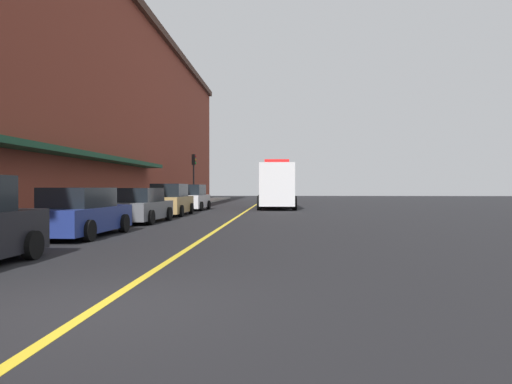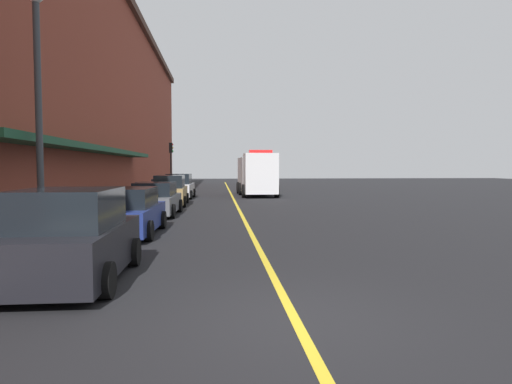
{
  "view_description": "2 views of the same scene",
  "coord_description": "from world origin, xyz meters",
  "px_view_note": "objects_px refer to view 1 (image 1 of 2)",
  "views": [
    {
      "loc": [
        2.44,
        -6.05,
        1.59
      ],
      "look_at": [
        0.79,
        22.7,
        1.3
      ],
      "focal_mm": 32.67,
      "sensor_mm": 36.0,
      "label": 1
    },
    {
      "loc": [
        -1.14,
        -6.39,
        2.26
      ],
      "look_at": [
        0.65,
        14.08,
        1.1
      ],
      "focal_mm": 31.05,
      "sensor_mm": 36.0,
      "label": 2
    }
  ],
  "objects_px": {
    "parked_car_2": "(140,206)",
    "parking_meter_1": "(159,196)",
    "box_truck": "(276,186)",
    "traffic_light_near": "(194,169)",
    "parked_car_1": "(81,213)",
    "parking_meter_2": "(130,198)",
    "parked_car_3": "(171,201)",
    "parked_car_4": "(192,198)"
  },
  "relations": [
    {
      "from": "parked_car_4",
      "to": "box_truck",
      "type": "bearing_deg",
      "value": -62.33
    },
    {
      "from": "box_truck",
      "to": "parking_meter_1",
      "type": "distance_m",
      "value": 9.4
    },
    {
      "from": "parked_car_2",
      "to": "traffic_light_near",
      "type": "relative_size",
      "value": 1.04
    },
    {
      "from": "parked_car_4",
      "to": "parking_meter_2",
      "type": "xyz_separation_m",
      "value": [
        -1.46,
        -8.71,
        0.23
      ]
    },
    {
      "from": "parked_car_2",
      "to": "parked_car_4",
      "type": "relative_size",
      "value": 1.07
    },
    {
      "from": "parked_car_1",
      "to": "parked_car_2",
      "type": "relative_size",
      "value": 1.02
    },
    {
      "from": "parked_car_1",
      "to": "parking_meter_1",
      "type": "bearing_deg",
      "value": 6.46
    },
    {
      "from": "traffic_light_near",
      "to": "parked_car_1",
      "type": "bearing_deg",
      "value": -87.21
    },
    {
      "from": "parked_car_1",
      "to": "parked_car_2",
      "type": "bearing_deg",
      "value": 0.79
    },
    {
      "from": "parked_car_2",
      "to": "traffic_light_near",
      "type": "distance_m",
      "value": 19.67
    },
    {
      "from": "parked_car_3",
      "to": "parking_meter_2",
      "type": "height_order",
      "value": "parked_car_3"
    },
    {
      "from": "parked_car_2",
      "to": "parked_car_3",
      "type": "relative_size",
      "value": 0.93
    },
    {
      "from": "parked_car_2",
      "to": "box_truck",
      "type": "bearing_deg",
      "value": -20.95
    },
    {
      "from": "parked_car_3",
      "to": "parking_meter_1",
      "type": "height_order",
      "value": "parked_car_3"
    },
    {
      "from": "parked_car_2",
      "to": "parking_meter_1",
      "type": "xyz_separation_m",
      "value": [
        -1.35,
        8.32,
        0.32
      ]
    },
    {
      "from": "parked_car_1",
      "to": "traffic_light_near",
      "type": "xyz_separation_m",
      "value": [
        -1.24,
        25.43,
        2.41
      ]
    },
    {
      "from": "parking_meter_1",
      "to": "parking_meter_2",
      "type": "xyz_separation_m",
      "value": [
        0.0,
        -5.65,
        0.0
      ]
    },
    {
      "from": "box_truck",
      "to": "parked_car_2",
      "type": "bearing_deg",
      "value": -24.34
    },
    {
      "from": "parked_car_2",
      "to": "parking_meter_2",
      "type": "relative_size",
      "value": 3.37
    },
    {
      "from": "parked_car_2",
      "to": "parking_meter_1",
      "type": "distance_m",
      "value": 8.44
    },
    {
      "from": "box_truck",
      "to": "parking_meter_1",
      "type": "bearing_deg",
      "value": -52.78
    },
    {
      "from": "parked_car_2",
      "to": "box_truck",
      "type": "relative_size",
      "value": 0.59
    },
    {
      "from": "parked_car_3",
      "to": "traffic_light_near",
      "type": "height_order",
      "value": "traffic_light_near"
    },
    {
      "from": "parked_car_3",
      "to": "parked_car_4",
      "type": "height_order",
      "value": "parked_car_3"
    },
    {
      "from": "parked_car_4",
      "to": "box_truck",
      "type": "distance_m",
      "value": 6.54
    },
    {
      "from": "parked_car_4",
      "to": "parking_meter_1",
      "type": "relative_size",
      "value": 3.16
    },
    {
      "from": "box_truck",
      "to": "parking_meter_2",
      "type": "bearing_deg",
      "value": -33.95
    },
    {
      "from": "parked_car_2",
      "to": "parking_meter_1",
      "type": "relative_size",
      "value": 3.37
    },
    {
      "from": "parked_car_2",
      "to": "traffic_light_near",
      "type": "height_order",
      "value": "traffic_light_near"
    },
    {
      "from": "parked_car_4",
      "to": "parking_meter_2",
      "type": "relative_size",
      "value": 3.16
    },
    {
      "from": "parked_car_1",
      "to": "parking_meter_1",
      "type": "height_order",
      "value": "parked_car_1"
    },
    {
      "from": "parked_car_1",
      "to": "box_truck",
      "type": "distance_m",
      "value": 21.05
    },
    {
      "from": "parking_meter_2",
      "to": "parked_car_1",
      "type": "bearing_deg",
      "value": -81.44
    },
    {
      "from": "parked_car_1",
      "to": "box_truck",
      "type": "bearing_deg",
      "value": -15.35
    },
    {
      "from": "traffic_light_near",
      "to": "parking_meter_2",
      "type": "bearing_deg",
      "value": -90.21
    },
    {
      "from": "box_truck",
      "to": "traffic_light_near",
      "type": "relative_size",
      "value": 1.78
    },
    {
      "from": "parked_car_1",
      "to": "box_truck",
      "type": "xyz_separation_m",
      "value": [
        6.01,
        20.15,
        0.92
      ]
    },
    {
      "from": "parked_car_3",
      "to": "parking_meter_1",
      "type": "bearing_deg",
      "value": 25.64
    },
    {
      "from": "parked_car_3",
      "to": "traffic_light_near",
      "type": "bearing_deg",
      "value": 4.79
    },
    {
      "from": "parked_car_1",
      "to": "parked_car_3",
      "type": "xyz_separation_m",
      "value": [
        0.14,
        11.39,
        0.09
      ]
    },
    {
      "from": "parked_car_2",
      "to": "parking_meter_2",
      "type": "bearing_deg",
      "value": 28.59
    },
    {
      "from": "parked_car_3",
      "to": "box_truck",
      "type": "height_order",
      "value": "box_truck"
    }
  ]
}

